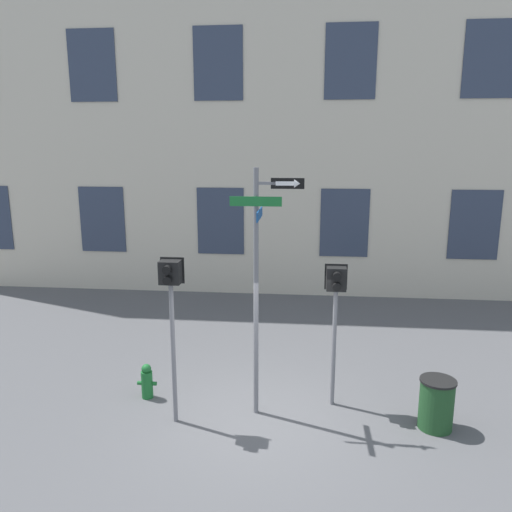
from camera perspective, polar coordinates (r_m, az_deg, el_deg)
name	(u,v)px	position (r m, az deg, el deg)	size (l,w,h in m)	color
ground_plane	(259,421)	(9.46, 0.31, -18.31)	(60.00, 60.00, 0.00)	#515154
building_facade	(284,64)	(16.45, 3.22, 21.06)	(24.00, 0.63, 14.59)	beige
street_sign_pole	(260,274)	(8.69, 0.41, -2.02)	(1.25, 0.90, 4.49)	slate
pedestrian_signal_left	(171,295)	(8.61, -9.69, -4.42)	(0.41, 0.40, 2.99)	slate
pedestrian_signal_right	(336,295)	(9.24, 9.10, -4.45)	(0.41, 0.40, 2.73)	slate
fire_hydrant	(147,381)	(10.27, -12.36, -13.83)	(0.38, 0.22, 0.70)	#196028
trash_bin	(436,404)	(9.57, 19.92, -15.59)	(0.62, 0.62, 0.91)	#1E4723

